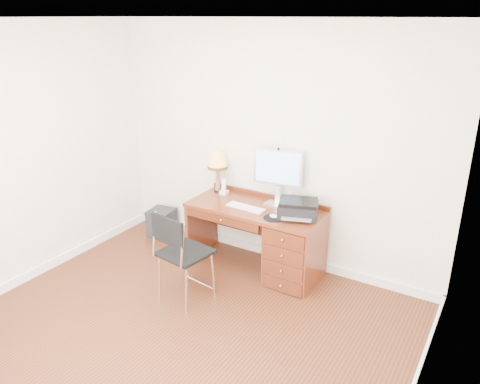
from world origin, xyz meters
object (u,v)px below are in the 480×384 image
Objects in this scene: leg_lamp at (218,163)px; phone at (224,190)px; printer at (298,208)px; equipment_box at (162,223)px; monitor at (278,171)px; desk at (281,241)px; chair at (180,249)px.

leg_lamp is 0.32m from phone.
printer reaches higher than equipment_box.
monitor is 3.32× the size of phone.
equipment_box is (-1.62, -0.10, -0.96)m from monitor.
phone reaches higher than printer.
leg_lamp is (-0.94, 0.19, 0.69)m from desk.
desk is at bearing -11.07° from equipment_box.
chair is at bearing -74.41° from leg_lamp.
phone is 0.20× the size of chair.
monitor is 1.74× the size of equipment_box.
chair is at bearing -84.96° from phone.
chair is (-0.47, -1.15, -0.56)m from monitor.
monitor is 1.36m from chair.
leg_lamp is 2.60× the size of phone.
equipment_box is (-1.15, 1.05, -0.40)m from chair.
desk is 0.77m from monitor.
desk is at bearing 64.61° from chair.
printer is 2.07m from equipment_box.
phone is (-1.01, 0.14, -0.03)m from printer.
desk is at bearing -15.91° from phone.
printer is 1.17m from leg_lamp.
phone is at bearing 175.95° from monitor.
leg_lamp is (-1.12, 0.18, 0.27)m from printer.
monitor reaches higher than equipment_box.
phone is (0.11, -0.04, -0.30)m from leg_lamp.
printer is at bearing 57.91° from chair.
printer is 0.50× the size of chair.
monitor reaches higher than leg_lamp.
chair is at bearing -149.24° from printer.
leg_lamp is 1.30m from chair.
monitor is at bearing -1.75° from phone.
monitor is 0.65× the size of chair.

